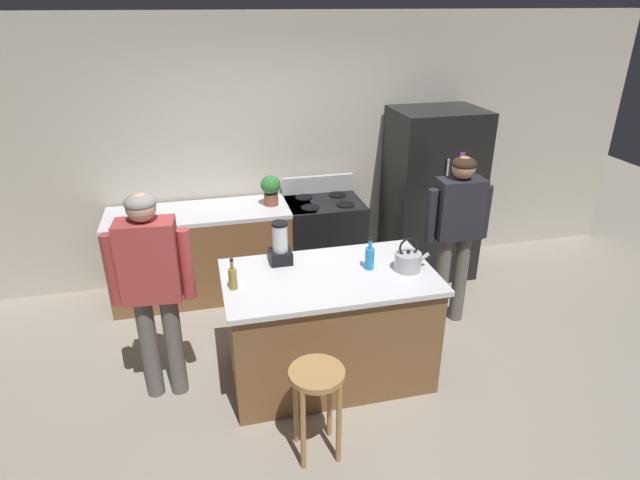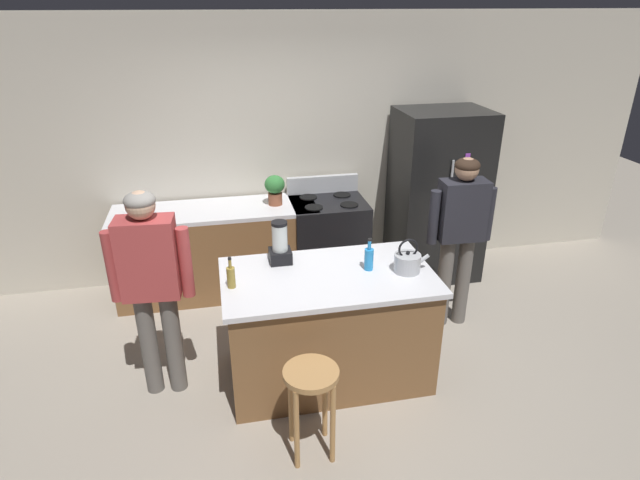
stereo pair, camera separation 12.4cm
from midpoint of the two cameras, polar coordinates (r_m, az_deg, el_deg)
ground_plane at (r=4.43m, az=1.64°, el=-14.30°), size 14.00×14.00×0.00m
back_wall at (r=5.54m, az=-2.87°, el=9.67°), size 8.00×0.10×2.70m
kitchen_island at (r=4.15m, az=1.72°, el=-9.35°), size 1.59×0.91×0.92m
back_counter_run at (r=5.42m, az=-10.38°, el=-1.17°), size 2.00×0.64×0.92m
refrigerator at (r=5.70m, az=13.23°, el=4.68°), size 0.90×0.73×1.80m
stove_range at (r=5.51m, az=1.52°, el=-0.14°), size 0.76×0.65×1.10m
person_by_island_left at (r=3.90m, az=-17.03°, el=-3.90°), size 0.60×0.25×1.64m
person_by_sink_right at (r=4.76m, az=15.71°, el=1.32°), size 0.59×0.24×1.60m
bar_stool at (r=3.48m, az=0.09°, el=-15.98°), size 0.36×0.36×0.67m
potted_plant at (r=5.21m, az=-4.26°, el=5.67°), size 0.20×0.20×0.30m
blender_appliance at (r=4.05m, az=-3.51°, el=-0.57°), size 0.17×0.17×0.34m
bottle_vinegar at (r=3.75m, az=-8.73°, el=-3.95°), size 0.06×0.06×0.24m
bottle_soda at (r=3.97m, az=6.23°, el=-1.99°), size 0.07×0.07×0.26m
tea_kettle at (r=3.99m, az=10.38°, el=-2.36°), size 0.28×0.20×0.27m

